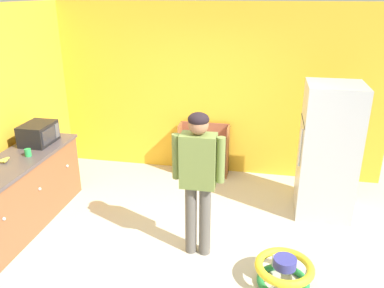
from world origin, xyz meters
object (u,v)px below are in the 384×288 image
(standing_person, at_px, (198,172))
(baby_walker, at_px, (284,272))
(kitchen_counter, at_px, (18,194))
(green_cup, at_px, (28,153))
(microwave, at_px, (38,134))
(refrigerator, at_px, (328,151))
(bookshelf, at_px, (200,152))
(banana_bunch, at_px, (5,160))

(standing_person, relative_size, baby_walker, 2.79)
(kitchen_counter, xyz_separation_m, green_cup, (0.10, 0.19, 0.50))
(green_cup, bearing_deg, standing_person, -7.60)
(microwave, relative_size, green_cup, 5.05)
(baby_walker, distance_m, green_cup, 3.35)
(refrigerator, distance_m, baby_walker, 1.82)
(bookshelf, relative_size, microwave, 1.77)
(refrigerator, bearing_deg, banana_bunch, -163.64)
(kitchen_counter, distance_m, standing_person, 2.39)
(kitchen_counter, relative_size, bookshelf, 2.50)
(bookshelf, height_order, banana_bunch, banana_bunch)
(standing_person, bearing_deg, refrigerator, 39.25)
(standing_person, bearing_deg, bookshelf, 99.31)
(baby_walker, bearing_deg, banana_bunch, 172.41)
(refrigerator, xyz_separation_m, green_cup, (-3.71, -0.92, 0.06))
(banana_bunch, bearing_deg, green_cup, 52.03)
(refrigerator, bearing_deg, kitchen_counter, -163.69)
(green_cup, bearing_deg, banana_bunch, -127.97)
(kitchen_counter, xyz_separation_m, refrigerator, (3.81, 1.11, 0.44))
(banana_bunch, bearing_deg, kitchen_counter, 19.04)
(standing_person, height_order, banana_bunch, standing_person)
(kitchen_counter, height_order, standing_person, standing_person)
(bookshelf, relative_size, baby_walker, 1.41)
(bookshelf, bearing_deg, kitchen_counter, -134.44)
(green_cup, bearing_deg, bookshelf, 44.12)
(green_cup, bearing_deg, baby_walker, -11.78)
(refrigerator, distance_m, standing_person, 1.93)
(bookshelf, distance_m, standing_person, 2.24)
(baby_walker, relative_size, banana_bunch, 3.87)
(banana_bunch, xyz_separation_m, green_cup, (0.17, 0.22, 0.02))
(kitchen_counter, relative_size, green_cup, 22.39)
(kitchen_counter, xyz_separation_m, bookshelf, (1.97, 2.01, -0.09))
(refrigerator, bearing_deg, green_cup, -166.04)
(baby_walker, xyz_separation_m, green_cup, (-3.18, 0.66, 0.79))
(bookshelf, distance_m, baby_walker, 2.81)
(refrigerator, relative_size, microwave, 3.71)
(bookshelf, xyz_separation_m, standing_person, (0.35, -2.11, 0.65))
(microwave, bearing_deg, banana_bunch, -95.58)
(kitchen_counter, distance_m, baby_walker, 3.33)
(bookshelf, relative_size, standing_person, 0.50)
(kitchen_counter, distance_m, microwave, 0.86)
(standing_person, bearing_deg, kitchen_counter, 177.42)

